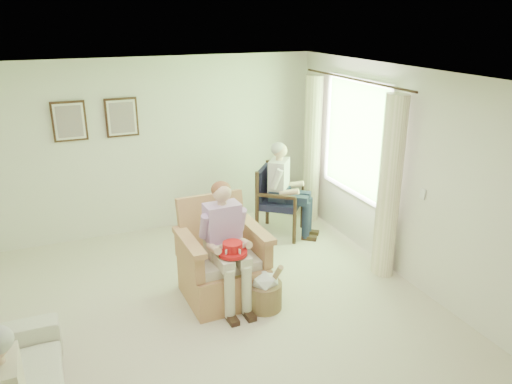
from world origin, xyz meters
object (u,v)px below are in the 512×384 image
(person_dark, at_px, (283,184))
(red_hat, at_px, (233,250))
(wood_armchair, at_px, (278,197))
(wicker_armchair, at_px, (222,267))
(hatbox, at_px, (264,290))
(person_wicker, at_px, (226,236))

(person_dark, relative_size, red_hat, 4.35)
(wood_armchair, height_order, red_hat, wood_armchair)
(wicker_armchair, bearing_deg, wood_armchair, 44.09)
(wood_armchair, relative_size, person_dark, 0.73)
(wicker_armchair, xyz_separation_m, wood_armchair, (1.39, 1.44, 0.19))
(wicker_armchair, relative_size, hatbox, 1.96)
(wicker_armchair, height_order, red_hat, wicker_armchair)
(person_dark, distance_m, hatbox, 2.08)
(wood_armchair, relative_size, hatbox, 1.71)
(person_dark, xyz_separation_m, hatbox, (-1.04, -1.71, -0.59))
(wicker_armchair, distance_m, hatbox, 0.58)
(wicker_armchair, xyz_separation_m, hatbox, (0.35, -0.44, -0.14))
(wood_armchair, distance_m, person_wicker, 2.13)
(hatbox, bearing_deg, person_wicker, 140.91)
(person_dark, bearing_deg, wicker_armchair, 170.97)
(red_hat, distance_m, hatbox, 0.63)
(person_dark, bearing_deg, red_hat, 178.16)
(hatbox, bearing_deg, person_dark, 58.71)
(wood_armchair, relative_size, red_hat, 3.18)
(person_wicker, relative_size, red_hat, 4.41)
(wicker_armchair, distance_m, wood_armchair, 2.01)
(red_hat, height_order, hatbox, red_hat)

